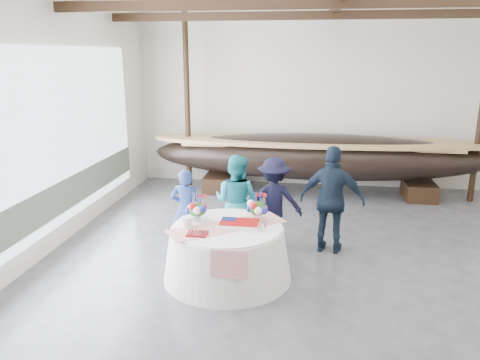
# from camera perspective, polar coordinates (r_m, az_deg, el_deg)

# --- Properties ---
(floor) EXTENTS (10.00, 12.00, 0.01)m
(floor) POSITION_cam_1_polar(r_m,az_deg,el_deg) (7.44, 11.32, -12.98)
(floor) COLOR #3D3D42
(floor) RESTS_ON ground
(wall_back) EXTENTS (10.00, 0.02, 4.50)m
(wall_back) POSITION_cam_1_polar(r_m,az_deg,el_deg) (12.63, 10.55, 9.38)
(wall_back) COLOR silver
(wall_back) RESTS_ON ground
(wall_left) EXTENTS (0.02, 12.00, 4.50)m
(wall_left) POSITION_cam_1_polar(r_m,az_deg,el_deg) (8.06, -26.05, 4.90)
(wall_left) COLOR silver
(wall_left) RESTS_ON ground
(pavilion_structure) EXTENTS (9.80, 11.76, 4.50)m
(pavilion_structure) POSITION_cam_1_polar(r_m,az_deg,el_deg) (7.44, 12.68, 18.91)
(pavilion_structure) COLOR black
(pavilion_structure) RESTS_ON ground
(open_bay) EXTENTS (0.03, 7.00, 3.20)m
(open_bay) POSITION_cam_1_polar(r_m,az_deg,el_deg) (8.93, -21.94, 3.45)
(open_bay) COLOR silver
(open_bay) RESTS_ON ground
(longboat_display) EXTENTS (8.34, 1.67, 1.56)m
(longboat_display) POSITION_cam_1_polar(r_m,az_deg,el_deg) (11.80, 9.45, 2.87)
(longboat_display) COLOR black
(longboat_display) RESTS_ON ground
(banquet_table) EXTENTS (2.03, 2.03, 0.87)m
(banquet_table) POSITION_cam_1_polar(r_m,az_deg,el_deg) (7.50, -1.55, -8.75)
(banquet_table) COLOR silver
(banquet_table) RESTS_ON ground
(tabletop_items) EXTENTS (1.84, 1.55, 0.40)m
(tabletop_items) POSITION_cam_1_polar(r_m,az_deg,el_deg) (7.44, -1.82, -4.11)
(tabletop_items) COLOR red
(tabletop_items) RESTS_ON banquet_table
(guest_woman_blue) EXTENTS (0.56, 0.39, 1.49)m
(guest_woman_blue) POSITION_cam_1_polar(r_m,az_deg,el_deg) (8.55, -6.62, -3.54)
(guest_woman_blue) COLOR navy
(guest_woman_blue) RESTS_ON ground
(guest_woman_teal) EXTENTS (1.00, 0.88, 1.74)m
(guest_woman_teal) POSITION_cam_1_polar(r_m,az_deg,el_deg) (8.52, -0.49, -2.62)
(guest_woman_teal) COLOR teal
(guest_woman_teal) RESTS_ON ground
(guest_man_left) EXTENTS (1.12, 0.72, 1.65)m
(guest_man_left) POSITION_cam_1_polar(r_m,az_deg,el_deg) (8.70, 4.15, -2.58)
(guest_man_left) COLOR black
(guest_man_left) RESTS_ON ground
(guest_man_right) EXTENTS (1.20, 0.67, 1.94)m
(guest_man_right) POSITION_cam_1_polar(r_m,az_deg,el_deg) (8.42, 11.16, -2.41)
(guest_man_right) COLOR #131F30
(guest_man_right) RESTS_ON ground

